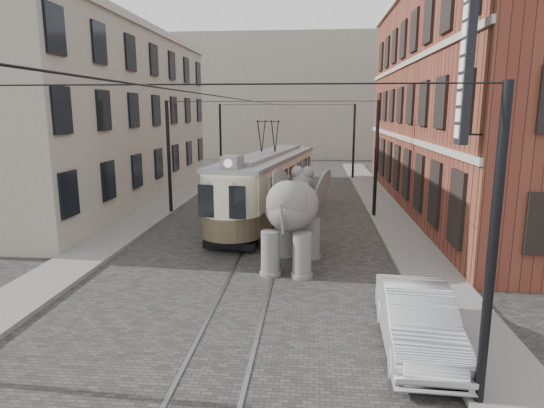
# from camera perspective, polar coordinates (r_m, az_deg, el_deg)

# --- Properties ---
(ground) EXTENTS (120.00, 120.00, 0.00)m
(ground) POSITION_cam_1_polar(r_m,az_deg,el_deg) (19.20, -1.22, -5.38)
(ground) COLOR #403E3B
(tram_rails) EXTENTS (1.54, 80.00, 0.02)m
(tram_rails) POSITION_cam_1_polar(r_m,az_deg,el_deg) (19.20, -1.22, -5.35)
(tram_rails) COLOR slate
(tram_rails) RESTS_ON ground
(sidewalk_right) EXTENTS (2.00, 60.00, 0.15)m
(sidewalk_right) POSITION_cam_1_polar(r_m,az_deg,el_deg) (19.48, 16.69, -5.40)
(sidewalk_right) COLOR slate
(sidewalk_right) RESTS_ON ground
(sidewalk_left) EXTENTS (2.00, 60.00, 0.15)m
(sidewalk_left) POSITION_cam_1_polar(r_m,az_deg,el_deg) (20.89, -19.29, -4.43)
(sidewalk_left) COLOR slate
(sidewalk_left) RESTS_ON ground
(brick_building) EXTENTS (8.00, 26.00, 12.00)m
(brick_building) POSITION_cam_1_polar(r_m,az_deg,el_deg) (28.72, 23.76, 11.34)
(brick_building) COLOR maroon
(brick_building) RESTS_ON ground
(stucco_building) EXTENTS (7.00, 24.00, 10.00)m
(stucco_building) POSITION_cam_1_polar(r_m,az_deg,el_deg) (31.14, -19.96, 9.69)
(stucco_building) COLOR gray
(stucco_building) RESTS_ON ground
(distant_block) EXTENTS (28.00, 10.00, 14.00)m
(distant_block) POSITION_cam_1_polar(r_m,az_deg,el_deg) (58.33, 3.15, 12.74)
(distant_block) COLOR gray
(distant_block) RESTS_ON ground
(catenary) EXTENTS (11.00, 30.20, 6.00)m
(catenary) POSITION_cam_1_polar(r_m,az_deg,el_deg) (23.52, -0.40, 5.17)
(catenary) COLOR black
(catenary) RESTS_ON ground
(tram) EXTENTS (4.58, 12.87, 5.01)m
(tram) POSITION_cam_1_polar(r_m,az_deg,el_deg) (24.10, -0.45, 4.13)
(tram) COLOR #EEE9C0
(tram) RESTS_ON ground
(elephant) EXTENTS (3.81, 5.93, 3.40)m
(elephant) POSITION_cam_1_polar(r_m,az_deg,el_deg) (16.67, 2.47, -1.92)
(elephant) COLOR #5C5A55
(elephant) RESTS_ON ground
(parked_car) EXTENTS (1.73, 4.49, 1.46)m
(parked_car) POSITION_cam_1_polar(r_m,az_deg,el_deg) (11.75, 17.19, -13.25)
(parked_car) COLOR #A5A6AA
(parked_car) RESTS_ON ground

